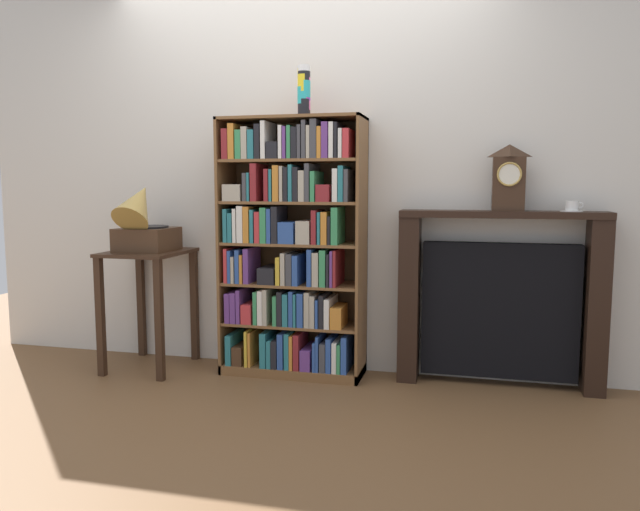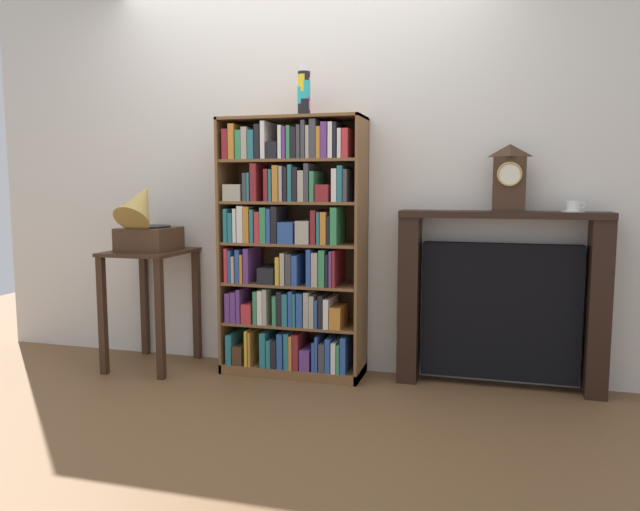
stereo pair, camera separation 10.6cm
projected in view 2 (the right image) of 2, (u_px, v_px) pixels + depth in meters
name	position (u px, v px, depth m)	size (l,w,h in m)	color
ground_plane	(287.00, 380.00, 3.79)	(7.92, 6.40, 0.02)	brown
wall_back	(325.00, 171.00, 3.93)	(4.92, 0.08, 2.60)	silver
bookshelf	(291.00, 253.00, 3.83)	(0.90, 0.33, 1.62)	brown
cup_stack	(304.00, 91.00, 3.67)	(0.08, 0.08, 0.30)	black
side_table_left	(151.00, 281.00, 4.01)	(0.47, 0.55, 0.78)	#382316
gramophone	(145.00, 222.00, 3.92)	(0.34, 0.45, 0.50)	#472D1C
fireplace_mantel	(500.00, 302.00, 3.60)	(1.19, 0.21, 1.06)	black
mantel_clock	(509.00, 178.00, 3.49)	(0.18, 0.13, 0.38)	#382316
teacup_with_saucer	(573.00, 207.00, 3.41)	(0.13, 0.13, 0.06)	white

